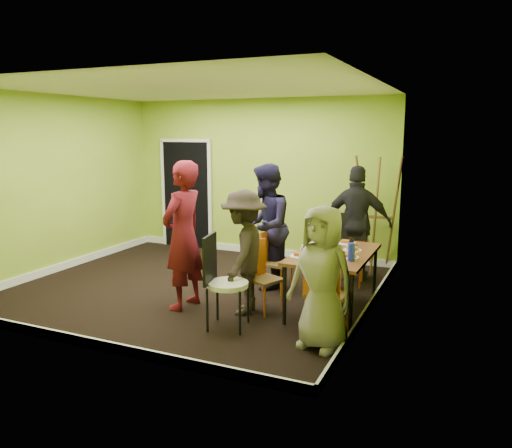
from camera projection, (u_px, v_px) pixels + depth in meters
The scene contains 28 objects.
ground at pixel (196, 287), 7.22m from camera, with size 5.00×5.00×0.00m, color black.
room_walls at pixel (195, 220), 7.09m from camera, with size 5.04×4.54×2.82m.
dining_table at pixel (334, 257), 6.19m from camera, with size 0.90×1.50×0.75m.
chair_left_far at pixel (273, 257), 7.03m from camera, with size 0.40×0.40×0.85m.
chair_left_near at pixel (261, 272), 6.23m from camera, with size 0.48×0.48×0.89m.
chair_back_end at pixel (351, 234), 7.42m from camera, with size 0.47×0.54×1.03m.
chair_front_end at pixel (325, 287), 5.35m from camera, with size 0.45×0.45×1.04m.
chair_bentwood at pixel (221, 277), 5.67m from camera, with size 0.50×0.49×1.08m.
easel at pixel (378, 215), 7.95m from camera, with size 0.75×0.70×1.86m.
plate_near_left at pixel (320, 245), 6.58m from camera, with size 0.23×0.23×0.01m, color white.
plate_near_right at pixel (300, 256), 5.96m from camera, with size 0.27×0.27×0.01m, color white.
plate_far_back at pixel (346, 243), 6.66m from camera, with size 0.26×0.26×0.01m, color white.
plate_far_front at pixel (314, 263), 5.65m from camera, with size 0.26×0.26×0.01m, color white.
plate_wall_back at pixel (352, 250), 6.27m from camera, with size 0.23×0.23×0.01m, color white.
plate_wall_front at pixel (350, 257), 5.91m from camera, with size 0.21×0.21×0.01m, color white.
thermos at pixel (336, 245), 6.15m from camera, with size 0.08×0.08×0.19m, color white.
blue_bottle at pixel (351, 252), 5.76m from camera, with size 0.08×0.08×0.21m, color #1828B6.
orange_bottle at pixel (336, 246), 6.35m from camera, with size 0.04×0.04×0.08m, color #D35D13.
glass_mid at pixel (330, 244), 6.43m from camera, with size 0.06×0.06×0.10m, color black.
glass_back at pixel (351, 242), 6.55m from camera, with size 0.06×0.06×0.10m, color black.
glass_front at pixel (336, 260), 5.63m from camera, with size 0.07×0.07×0.09m, color black.
cup_a at pixel (316, 251), 6.03m from camera, with size 0.13×0.13×0.11m, color white.
cup_b at pixel (350, 248), 6.20m from camera, with size 0.09×0.09×0.09m, color white.
person_standing at pixel (183, 235), 6.26m from camera, with size 0.69×0.45×1.88m, color maroon.
person_left_far at pixel (266, 226), 7.11m from camera, with size 0.87×0.68×1.78m, color #191536.
person_left_near at pixel (244, 252), 6.10m from camera, with size 1.00×0.57×1.54m, color black.
person_back_end at pixel (357, 223), 7.49m from camera, with size 1.02×0.42×1.73m, color black.
person_front_end at pixel (322, 278), 5.10m from camera, with size 0.73×0.48×1.50m, color gray.
Camera 1 is at (3.59, -5.99, 2.23)m, focal length 35.00 mm.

